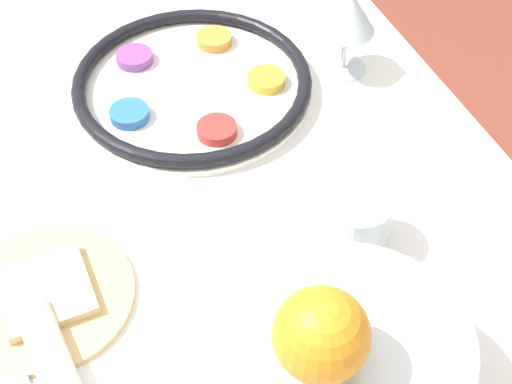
# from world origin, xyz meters

# --- Properties ---
(dining_table) EXTENTS (1.38, 0.84, 0.74)m
(dining_table) POSITION_xyz_m (0.00, 0.00, 0.37)
(dining_table) COLOR white
(dining_table) RESTS_ON ground_plane
(seder_plate) EXTENTS (0.34, 0.34, 0.03)m
(seder_plate) POSITION_xyz_m (-0.22, 0.07, 0.75)
(seder_plate) COLOR silver
(seder_plate) RESTS_ON dining_table
(wine_glass) EXTENTS (0.08, 0.08, 0.13)m
(wine_glass) POSITION_xyz_m (-0.19, 0.30, 0.83)
(wine_glass) COLOR silver
(wine_glass) RESTS_ON dining_table
(fruit_stand) EXTENTS (0.22, 0.22, 0.10)m
(fruit_stand) POSITION_xyz_m (0.28, 0.08, 0.81)
(fruit_stand) COLOR silver
(fruit_stand) RESTS_ON dining_table
(orange_fruit) EXTENTS (0.09, 0.09, 0.09)m
(orange_fruit) POSITION_xyz_m (0.28, 0.03, 0.88)
(orange_fruit) COLOR orange
(orange_fruit) RESTS_ON fruit_stand
(bread_plate) EXTENTS (0.19, 0.19, 0.02)m
(bread_plate) POSITION_xyz_m (0.06, -0.19, 0.74)
(bread_plate) COLOR tan
(bread_plate) RESTS_ON dining_table
(napkin_roll) EXTENTS (0.18, 0.06, 0.04)m
(napkin_roll) POSITION_xyz_m (0.17, -0.19, 0.76)
(napkin_roll) COLOR white
(napkin_roll) RESTS_ON dining_table
(cup_near) EXTENTS (0.08, 0.08, 0.07)m
(cup_near) POSITION_xyz_m (0.11, 0.17, 0.77)
(cup_near) COLOR silver
(cup_near) RESTS_ON dining_table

